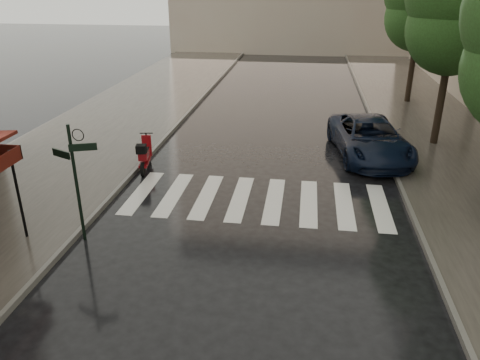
# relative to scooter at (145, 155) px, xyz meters

# --- Properties ---
(ground) EXTENTS (120.00, 120.00, 0.00)m
(ground) POSITION_rel_scooter_xyz_m (1.18, -7.85, -0.54)
(ground) COLOR black
(ground) RESTS_ON ground
(sidewalk_near) EXTENTS (6.00, 60.00, 0.12)m
(sidewalk_near) POSITION_rel_scooter_xyz_m (-3.32, 4.15, -0.48)
(sidewalk_near) COLOR #38332D
(sidewalk_near) RESTS_ON ground
(sidewalk_far) EXTENTS (5.50, 60.00, 0.12)m
(sidewalk_far) POSITION_rel_scooter_xyz_m (11.43, 4.15, -0.48)
(sidewalk_far) COLOR #38332D
(sidewalk_far) RESTS_ON ground
(curb_near) EXTENTS (0.12, 60.00, 0.16)m
(curb_near) POSITION_rel_scooter_xyz_m (-0.27, 4.15, -0.46)
(curb_near) COLOR #595651
(curb_near) RESTS_ON ground
(curb_far) EXTENTS (0.12, 60.00, 0.16)m
(curb_far) POSITION_rel_scooter_xyz_m (8.63, 4.15, -0.46)
(curb_far) COLOR #595651
(curb_far) RESTS_ON ground
(crosswalk) EXTENTS (7.85, 3.20, 0.01)m
(crosswalk) POSITION_rel_scooter_xyz_m (4.16, -1.85, -0.53)
(crosswalk) COLOR silver
(crosswalk) RESTS_ON ground
(signpost) EXTENTS (1.17, 0.29, 3.10)m
(signpost) POSITION_rel_scooter_xyz_m (-0.01, -4.85, 1.29)
(signpost) COLOR black
(signpost) RESTS_ON ground
(scooter) EXTENTS (0.62, 1.76, 1.16)m
(scooter) POSITION_rel_scooter_xyz_m (0.00, 0.00, 0.00)
(scooter) COLOR black
(scooter) RESTS_ON ground
(parked_car) EXTENTS (3.12, 5.47, 1.44)m
(parked_car) POSITION_rel_scooter_xyz_m (7.92, 2.51, 0.18)
(parked_car) COLOR black
(parked_car) RESTS_ON ground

